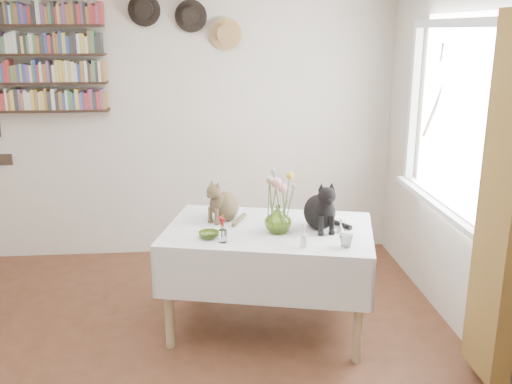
{
  "coord_description": "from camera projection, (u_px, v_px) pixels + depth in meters",
  "views": [
    {
      "loc": [
        0.26,
        -3.01,
        2.08
      ],
      "look_at": [
        0.58,
        0.61,
        1.05
      ],
      "focal_mm": 40.0,
      "sensor_mm": 36.0,
      "label": 1
    }
  ],
  "objects": [
    {
      "name": "berry_jar",
      "position": [
        223.0,
        229.0,
        3.67
      ],
      "size": [
        0.05,
        0.05,
        0.21
      ],
      "color": "white",
      "rests_on": "dining_table"
    },
    {
      "name": "candlestick",
      "position": [
        304.0,
        239.0,
        3.6
      ],
      "size": [
        0.04,
        0.04,
        0.16
      ],
      "color": "white",
      "rests_on": "dining_table"
    },
    {
      "name": "room",
      "position": [
        160.0,
        190.0,
        3.09
      ],
      "size": [
        4.08,
        4.58,
        2.58
      ],
      "color": "brown",
      "rests_on": "ground"
    },
    {
      "name": "black_cat",
      "position": [
        320.0,
        203.0,
        3.92
      ],
      "size": [
        0.28,
        0.34,
        0.36
      ],
      "primitive_type": null,
      "rotation": [
        0.0,
        0.0,
        0.14
      ],
      "color": "black",
      "rests_on": "dining_table"
    },
    {
      "name": "porcelain_figurine",
      "position": [
        341.0,
        227.0,
        3.86
      ],
      "size": [
        0.05,
        0.05,
        0.1
      ],
      "color": "white",
      "rests_on": "dining_table"
    },
    {
      "name": "curtain",
      "position": [
        504.0,
        205.0,
        3.16
      ],
      "size": [
        0.12,
        0.38,
        2.1
      ],
      "primitive_type": "cube",
      "color": "brown",
      "rests_on": "room"
    },
    {
      "name": "bookshelf_unit",
      "position": [
        46.0,
        59.0,
        4.91
      ],
      "size": [
        1.0,
        0.16,
        0.91
      ],
      "color": "black",
      "rests_on": "room"
    },
    {
      "name": "window",
      "position": [
        451.0,
        132.0,
        3.98
      ],
      "size": [
        0.12,
        1.52,
        1.32
      ],
      "color": "white",
      "rests_on": "room"
    },
    {
      "name": "flower_vase",
      "position": [
        278.0,
        219.0,
        3.85
      ],
      "size": [
        0.25,
        0.25,
        0.19
      ],
      "primitive_type": "imported",
      "rotation": [
        0.0,
        0.0,
        -0.53
      ],
      "color": "#8EB244",
      "rests_on": "dining_table"
    },
    {
      "name": "green_bowl",
      "position": [
        209.0,
        235.0,
        3.77
      ],
      "size": [
        0.15,
        0.15,
        0.04
      ],
      "primitive_type": "imported",
      "rotation": [
        0.0,
        0.0,
        0.1
      ],
      "color": "#8EB244",
      "rests_on": "dining_table"
    },
    {
      "name": "dining_table",
      "position": [
        269.0,
        253.0,
        4.01
      ],
      "size": [
        1.59,
        1.21,
        0.76
      ],
      "color": "white",
      "rests_on": "room"
    },
    {
      "name": "drinking_glass",
      "position": [
        346.0,
        241.0,
        3.6
      ],
      "size": [
        0.12,
        0.12,
        0.08
      ],
      "primitive_type": "imported",
      "rotation": [
        0.0,
        0.0,
        -0.54
      ],
      "color": "white",
      "rests_on": "dining_table"
    },
    {
      "name": "tabby_cat",
      "position": [
        226.0,
        199.0,
        4.1
      ],
      "size": [
        0.34,
        0.34,
        0.31
      ],
      "primitive_type": null,
      "rotation": [
        0.0,
        0.0,
        -0.82
      ],
      "color": "brown",
      "rests_on": "dining_table"
    },
    {
      "name": "wall_hats",
      "position": [
        187.0,
        20.0,
        4.95
      ],
      "size": [
        0.98,
        0.09,
        0.48
      ],
      "color": "black",
      "rests_on": "room"
    },
    {
      "name": "flower_bouquet",
      "position": [
        278.0,
        184.0,
        3.79
      ],
      "size": [
        0.17,
        0.13,
        0.39
      ],
      "color": "#4C7233",
      "rests_on": "flower_vase"
    }
  ]
}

